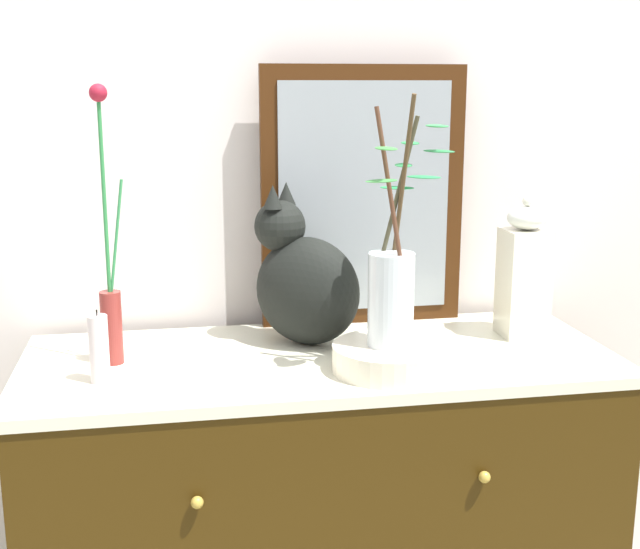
% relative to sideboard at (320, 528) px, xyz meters
% --- Properties ---
extents(wall_back, '(4.40, 0.08, 2.60)m').
position_rel_sideboard_xyz_m(wall_back, '(0.00, 0.34, 0.88)').
color(wall_back, silver).
rests_on(wall_back, ground_plane).
extents(sideboard, '(1.28, 0.54, 0.84)m').
position_rel_sideboard_xyz_m(sideboard, '(0.00, 0.00, 0.00)').
color(sideboard, '#342106').
rests_on(sideboard, ground_plane).
extents(mirror_leaning, '(0.50, 0.03, 0.62)m').
position_rel_sideboard_xyz_m(mirror_leaning, '(0.15, 0.24, 0.73)').
color(mirror_leaning, '#3B1D09').
rests_on(mirror_leaning, sideboard).
extents(cat_sitting, '(0.38, 0.31, 0.36)m').
position_rel_sideboard_xyz_m(cat_sitting, '(-0.02, 0.09, 0.56)').
color(cat_sitting, black).
rests_on(cat_sitting, sideboard).
extents(vase_slim_green, '(0.06, 0.04, 0.58)m').
position_rel_sideboard_xyz_m(vase_slim_green, '(-0.44, 0.03, 0.58)').
color(vase_slim_green, maroon).
rests_on(vase_slim_green, sideboard).
extents(bowl_porcelain, '(0.24, 0.24, 0.06)m').
position_rel_sideboard_xyz_m(bowl_porcelain, '(0.12, -0.13, 0.45)').
color(bowl_porcelain, '#EFE4C8').
rests_on(bowl_porcelain, sideboard).
extents(vase_glass_clear, '(0.21, 0.19, 0.51)m').
position_rel_sideboard_xyz_m(vase_glass_clear, '(0.13, -0.13, 0.60)').
color(vase_glass_clear, silver).
rests_on(vase_glass_clear, bowl_porcelain).
extents(jar_lidded_porcelain, '(0.10, 0.10, 0.33)m').
position_rel_sideboard_xyz_m(jar_lidded_porcelain, '(0.49, 0.06, 0.57)').
color(jar_lidded_porcelain, '#ECE4C9').
rests_on(jar_lidded_porcelain, sideboard).
extents(candle_pillar, '(0.04, 0.04, 0.15)m').
position_rel_sideboard_xyz_m(candle_pillar, '(-0.46, -0.09, 0.49)').
color(candle_pillar, silver).
rests_on(candle_pillar, sideboard).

